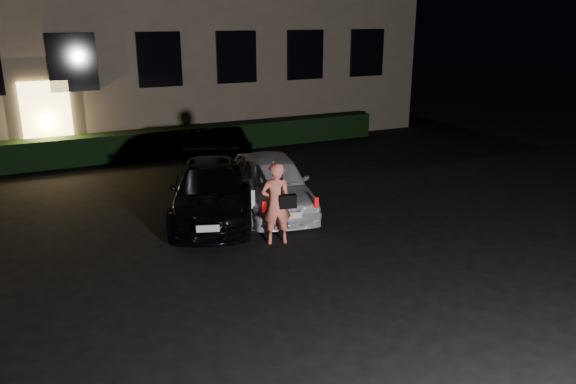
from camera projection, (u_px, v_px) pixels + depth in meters
name	position (u px, v px, depth m)	size (l,w,h in m)	color
ground	(328.00, 291.00, 9.26)	(80.00, 80.00, 0.00)	black
hedge	(168.00, 142.00, 18.15)	(15.00, 0.70, 0.85)	black
sedan	(210.00, 191.00, 12.54)	(2.95, 4.46, 1.20)	black
hatch	(272.00, 182.00, 12.99)	(2.29, 4.05, 1.30)	white
man	(276.00, 203.00, 10.98)	(0.70, 0.51, 1.66)	#FF785F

